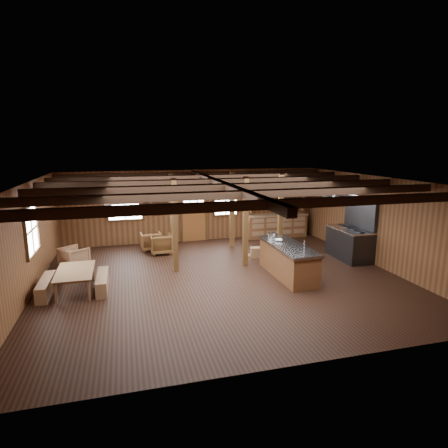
{
  "coord_description": "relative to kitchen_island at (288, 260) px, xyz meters",
  "views": [
    {
      "loc": [
        -2.57,
        -9.81,
        3.76
      ],
      "look_at": [
        0.29,
        0.93,
        1.39
      ],
      "focal_mm": 30.0,
      "sensor_mm": 36.0,
      "label": 1
    }
  ],
  "objects": [
    {
      "name": "timber_posts",
      "position": [
        -1.36,
        2.36,
        0.92
      ],
      "size": [
        3.95,
        2.35,
        2.8
      ],
      "color": "#472D14",
      "rests_on": "floor"
    },
    {
      "name": "bench_wall",
      "position": [
        -6.53,
        0.33,
        -0.28
      ],
      "size": [
        0.27,
        1.45,
        0.4
      ],
      "primitive_type": "cube",
      "color": "brown",
      "rests_on": "floor"
    },
    {
      "name": "window_back_right",
      "position": [
        -0.58,
        4.74,
        1.12
      ],
      "size": [
        1.02,
        0.06,
        1.32
      ],
      "color": "white",
      "rests_on": "wall_back"
    },
    {
      "name": "room",
      "position": [
        -1.88,
        0.28,
        0.92
      ],
      "size": [
        10.04,
        9.04,
        2.84
      ],
      "color": "black",
      "rests_on": "ground"
    },
    {
      "name": "dining_table",
      "position": [
        -5.78,
        0.33,
        -0.19
      ],
      "size": [
        0.93,
        1.64,
        0.57
      ],
      "primitive_type": "imported",
      "rotation": [
        0.0,
        0.0,
        1.58
      ],
      "color": "#8A613F",
      "rests_on": "floor"
    },
    {
      "name": "back_door",
      "position": [
        -1.88,
        4.73,
        0.4
      ],
      "size": [
        1.02,
        0.08,
        2.15
      ],
      "color": "brown",
      "rests_on": "floor"
    },
    {
      "name": "step_stool",
      "position": [
        -0.29,
        1.91,
        -0.3
      ],
      "size": [
        0.44,
        0.35,
        0.36
      ],
      "primitive_type": "cube",
      "rotation": [
        0.0,
        0.0,
        -0.15
      ],
      "color": "brown",
      "rests_on": "floor"
    },
    {
      "name": "armchair_c",
      "position": [
        -6.08,
        2.42,
        -0.15
      ],
      "size": [
        1.0,
        1.0,
        0.66
      ],
      "primitive_type": "imported",
      "rotation": [
        0.0,
        0.0,
        2.25
      ],
      "color": "#926442",
      "rests_on": "floor"
    },
    {
      "name": "pot_rack",
      "position": [
        1.41,
        0.63,
        1.81
      ],
      "size": [
        0.41,
        3.0,
        0.43
      ],
      "color": "#2B2B2E",
      "rests_on": "ceiling"
    },
    {
      "name": "commercial_range",
      "position": [
        2.77,
        1.05,
        0.2
      ],
      "size": [
        0.9,
        1.75,
        2.16
      ],
      "color": "#2B2B2E",
      "rests_on": "floor"
    },
    {
      "name": "window_back_left",
      "position": [
        -4.48,
        4.74,
        1.12
      ],
      "size": [
        1.32,
        0.06,
        1.32
      ],
      "color": "white",
      "rests_on": "wall_back"
    },
    {
      "name": "bench_aisle",
      "position": [
        -5.15,
        0.33,
        -0.28
      ],
      "size": [
        0.27,
        1.45,
        0.4
      ],
      "primitive_type": "cube",
      "color": "brown",
      "rests_on": "floor"
    },
    {
      "name": "window_left",
      "position": [
        -6.84,
        0.78,
        1.12
      ],
      "size": [
        0.14,
        1.24,
        1.32
      ],
      "color": "white",
      "rests_on": "wall_back"
    },
    {
      "name": "back_counter",
      "position": [
        1.52,
        4.48,
        0.12
      ],
      "size": [
        2.55,
        0.6,
        2.45
      ],
      "color": "brown",
      "rests_on": "floor"
    },
    {
      "name": "armchair_a",
      "position": [
        -3.33,
        3.26,
        -0.14
      ],
      "size": [
        0.74,
        0.76,
        0.68
      ],
      "primitive_type": "imported",
      "rotation": [
        0.0,
        0.0,
        3.16
      ],
      "color": "brown",
      "rests_on": "floor"
    },
    {
      "name": "pendant_lamps",
      "position": [
        -4.13,
        1.28,
        1.77
      ],
      "size": [
        1.86,
        2.36,
        0.66
      ],
      "color": "#2B2B2E",
      "rests_on": "ceiling"
    },
    {
      "name": "kitchen_island",
      "position": [
        0.0,
        0.0,
        0.0
      ],
      "size": [
        0.92,
        2.51,
        1.2
      ],
      "rotation": [
        0.0,
        0.0,
        0.02
      ],
      "color": "brown",
      "rests_on": "floor"
    },
    {
      "name": "bowl",
      "position": [
        -0.12,
        0.43,
        0.49
      ],
      "size": [
        0.32,
        0.32,
        0.06
      ],
      "primitive_type": "imported",
      "rotation": [
        0.0,
        0.0,
        -0.32
      ],
      "color": "silver",
      "rests_on": "kitchen_island"
    },
    {
      "name": "armchair_b",
      "position": [
        -3.64,
        3.81,
        -0.15
      ],
      "size": [
        0.75,
        0.77,
        0.65
      ],
      "primitive_type": "imported",
      "rotation": [
        0.0,
        0.0,
        3.22
      ],
      "color": "brown",
      "rests_on": "floor"
    },
    {
      "name": "counter_pot",
      "position": [
        -0.14,
        0.84,
        0.55
      ],
      "size": [
        0.28,
        0.28,
        0.17
      ],
      "primitive_type": "cylinder",
      "color": "silver",
      "rests_on": "kitchen_island"
    },
    {
      "name": "notice_boards",
      "position": [
        -3.38,
        4.74,
        1.16
      ],
      "size": [
        1.08,
        0.03,
        0.9
      ],
      "color": "beige",
      "rests_on": "wall_back"
    },
    {
      "name": "ceiling_joists",
      "position": [
        -1.88,
        0.46,
        2.2
      ],
      "size": [
        9.8,
        8.82,
        0.18
      ],
      "color": "black",
      "rests_on": "ceiling"
    }
  ]
}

